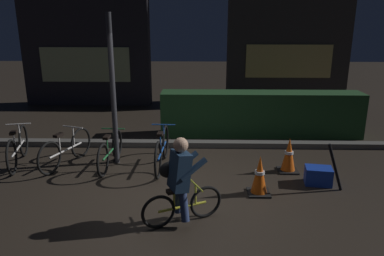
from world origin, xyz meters
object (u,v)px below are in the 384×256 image
object	(u,v)px
street_post	(113,91)
cyclist	(180,181)
parked_bike_center_left	(110,151)
closed_umbrella	(335,167)
parked_bike_leftmost	(18,148)
parked_bike_left_mid	(66,149)
blue_crate	(318,176)
traffic_cone_far	(289,155)
parked_bike_center_right	(162,150)
traffic_cone_near	(259,176)

from	to	relation	value
street_post	cyclist	bearing A→B (deg)	-57.96
parked_bike_center_left	closed_umbrella	bearing A→B (deg)	-99.94
parked_bike_leftmost	parked_bike_left_mid	distance (m)	0.94
parked_bike_center_left	blue_crate	bearing A→B (deg)	-96.88
traffic_cone_far	closed_umbrella	xyz separation A→B (m)	(0.56, -0.79, 0.09)
street_post	parked_bike_leftmost	xyz separation A→B (m)	(-1.88, -0.15, -1.08)
parked_bike_center_right	closed_umbrella	bearing A→B (deg)	-105.65
parked_bike_left_mid	traffic_cone_near	xyz separation A→B (m)	(3.55, -1.13, -0.01)
parked_bike_center_left	blue_crate	size ratio (longest dim) A/B	3.45
parked_bike_left_mid	cyclist	bearing A→B (deg)	-112.89
parked_bike_center_left	traffic_cone_far	size ratio (longest dim) A/B	2.33
blue_crate	cyclist	size ratio (longest dim) A/B	0.35
street_post	parked_bike_center_left	distance (m)	1.13
street_post	blue_crate	bearing A→B (deg)	-13.74
traffic_cone_far	closed_umbrella	bearing A→B (deg)	-54.52
street_post	parked_bike_center_left	bearing A→B (deg)	-106.86
traffic_cone_far	traffic_cone_near	bearing A→B (deg)	-125.91
street_post	closed_umbrella	distance (m)	4.15
traffic_cone_near	closed_umbrella	distance (m)	1.26
parked_bike_leftmost	cyclist	size ratio (longest dim) A/B	1.29
parked_bike_left_mid	parked_bike_center_left	world-z (taller)	parked_bike_left_mid
parked_bike_left_mid	blue_crate	distance (m)	4.68
traffic_cone_far	blue_crate	distance (m)	0.69
street_post	parked_bike_left_mid	distance (m)	1.46
parked_bike_leftmost	traffic_cone_far	size ratio (longest dim) A/B	2.47
parked_bike_leftmost	closed_umbrella	bearing A→B (deg)	-113.79
parked_bike_center_right	blue_crate	bearing A→B (deg)	-101.89
traffic_cone_far	parked_bike_left_mid	bearing A→B (deg)	177.44
parked_bike_leftmost	parked_bike_left_mid	bearing A→B (deg)	-104.84
street_post	cyclist	size ratio (longest dim) A/B	2.29
parked_bike_center_right	parked_bike_leftmost	bearing A→B (deg)	90.72
parked_bike_left_mid	traffic_cone_near	distance (m)	3.72
parked_bike_center_left	closed_umbrella	world-z (taller)	closed_umbrella
traffic_cone_near	cyclist	bearing A→B (deg)	-143.50
street_post	parked_bike_leftmost	world-z (taller)	street_post
parked_bike_center_left	traffic_cone_far	world-z (taller)	parked_bike_center_left
parked_bike_center_left	traffic_cone_near	world-z (taller)	parked_bike_center_left
blue_crate	cyclist	bearing A→B (deg)	-150.39
parked_bike_leftmost	closed_umbrella	size ratio (longest dim) A/B	1.89
street_post	traffic_cone_far	world-z (taller)	street_post
parked_bike_center_left	cyclist	world-z (taller)	cyclist
street_post	traffic_cone_near	size ratio (longest dim) A/B	4.39
street_post	parked_bike_left_mid	bearing A→B (deg)	-169.79
street_post	parked_bike_center_left	size ratio (longest dim) A/B	1.88
parked_bike_center_right	traffic_cone_near	world-z (taller)	parked_bike_center_right
street_post	blue_crate	xyz separation A→B (m)	(3.68, -0.90, -1.28)
parked_bike_left_mid	blue_crate	xyz separation A→B (m)	(4.62, -0.73, -0.18)
parked_bike_left_mid	street_post	bearing A→B (deg)	-61.39
closed_umbrella	parked_bike_center_right	bearing A→B (deg)	-22.55
street_post	parked_bike_leftmost	distance (m)	2.18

